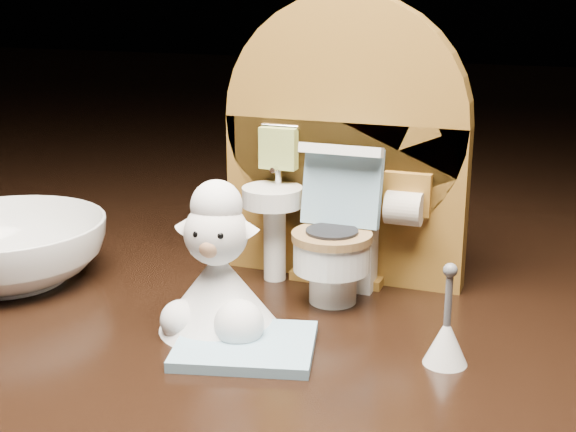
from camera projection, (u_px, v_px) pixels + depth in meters
name	position (u px, v px, depth m)	size (l,w,h in m)	color
backdrop_panel	(343.00, 158.00, 0.42)	(0.13, 0.05, 0.15)	brown
toy_toilet	(338.00, 243.00, 0.40)	(0.04, 0.05, 0.08)	white
bath_mat	(245.00, 346.00, 0.35)	(0.06, 0.05, 0.00)	#7BA6BE
toilet_brush	(446.00, 338.00, 0.34)	(0.02, 0.02, 0.05)	white
plush_lamb	(218.00, 279.00, 0.37)	(0.06, 0.06, 0.07)	white
ceramic_bowl	(7.00, 251.00, 0.43)	(0.11, 0.11, 0.03)	white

